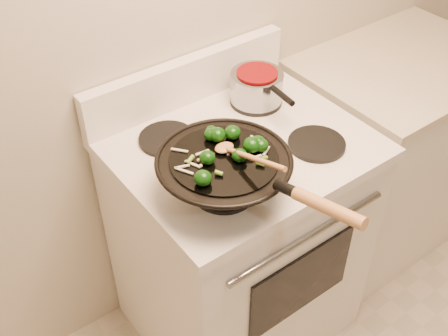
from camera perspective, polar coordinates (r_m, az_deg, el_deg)
stove at (r=2.07m, az=1.48°, el=-7.20°), size 0.78×0.67×1.08m
counter_unit at (r=2.57m, az=16.18°, el=1.61°), size 0.82×0.62×0.91m
wok at (r=1.54m, az=0.12°, el=-0.53°), size 0.38×0.62×0.19m
stirfry at (r=1.52m, az=0.68°, el=2.20°), size 0.26×0.21×0.04m
wooden_spoon at (r=1.47m, az=1.69°, el=1.48°), size 0.06×0.25×0.09m
saucepan at (r=1.91m, az=3.36°, el=8.31°), size 0.18×0.29×0.11m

